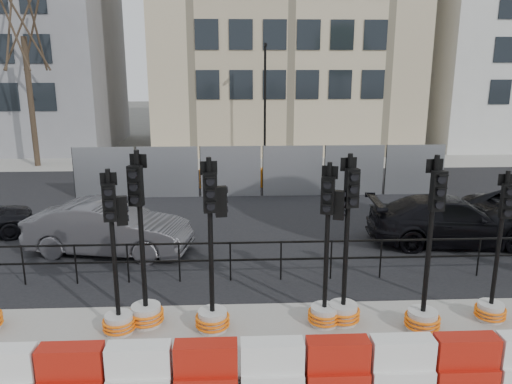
{
  "coord_description": "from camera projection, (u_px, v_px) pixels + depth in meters",
  "views": [
    {
      "loc": [
        -1.11,
        -9.8,
        5.05
      ],
      "look_at": [
        -0.51,
        3.0,
        1.74
      ],
      "focal_mm": 35.0,
      "sensor_mm": 36.0,
      "label": 1
    }
  ],
  "objects": [
    {
      "name": "ground",
      "position": [
        286.0,
        304.0,
        10.79
      ],
      "size": [
        120.0,
        120.0,
        0.0
      ],
      "primitive_type": "plane",
      "color": "#51514C",
      "rests_on": "ground"
    },
    {
      "name": "road",
      "position": [
        265.0,
        211.0,
        17.56
      ],
      "size": [
        40.0,
        14.0,
        0.03
      ],
      "primitive_type": "cube",
      "color": "black",
      "rests_on": "ground"
    },
    {
      "name": "sidewalk_far",
      "position": [
        254.0,
        162.0,
        26.26
      ],
      "size": [
        40.0,
        4.0,
        0.02
      ],
      "primitive_type": "cube",
      "color": "gray",
      "rests_on": "ground"
    },
    {
      "name": "building_grey",
      "position": [
        15.0,
        29.0,
        29.66
      ],
      "size": [
        11.0,
        9.06,
        14.0
      ],
      "color": "gray",
      "rests_on": "ground"
    },
    {
      "name": "kerb_railing",
      "position": [
        281.0,
        254.0,
        11.78
      ],
      "size": [
        18.0,
        0.04,
        1.0
      ],
      "color": "black",
      "rests_on": "ground"
    },
    {
      "name": "heras_fencing",
      "position": [
        260.0,
        175.0,
        20.1
      ],
      "size": [
        14.33,
        1.72,
        2.0
      ],
      "color": "gray",
      "rests_on": "ground"
    },
    {
      "name": "lamp_post_far",
      "position": [
        265.0,
        102.0,
        24.5
      ],
      "size": [
        0.12,
        0.56,
        6.0
      ],
      "color": "black",
      "rests_on": "ground"
    },
    {
      "name": "tree_bare_far",
      "position": [
        23.0,
        28.0,
        23.61
      ],
      "size": [
        2.0,
        2.0,
        9.0
      ],
      "color": "#473828",
      "rests_on": "ground"
    },
    {
      "name": "barrier_row",
      "position": [
        305.0,
        365.0,
        7.99
      ],
      "size": [
        16.75,
        0.5,
        0.8
      ],
      "color": "red",
      "rests_on": "ground"
    },
    {
      "name": "traffic_signal_b",
      "position": [
        118.0,
        297.0,
        9.43
      ],
      "size": [
        0.64,
        0.64,
        3.24
      ],
      "rotation": [
        0.0,
        0.0,
        0.17
      ],
      "color": "silver",
      "rests_on": "ground"
    },
    {
      "name": "traffic_signal_c",
      "position": [
        145.0,
        292.0,
        9.73
      ],
      "size": [
        0.7,
        0.7,
        3.53
      ],
      "rotation": [
        0.0,
        0.0,
        -0.21
      ],
      "color": "silver",
      "rests_on": "ground"
    },
    {
      "name": "traffic_signal_d",
      "position": [
        213.0,
        292.0,
        9.53
      ],
      "size": [
        0.68,
        0.68,
        3.43
      ],
      "rotation": [
        0.0,
        0.0,
        0.13
      ],
      "color": "silver",
      "rests_on": "ground"
    },
    {
      "name": "traffic_signal_e",
      "position": [
        344.0,
        291.0,
        9.81
      ],
      "size": [
        0.68,
        0.68,
        3.45
      ],
      "rotation": [
        0.0,
        0.0,
        0.2
      ],
      "color": "silver",
      "rests_on": "ground"
    },
    {
      "name": "traffic_signal_f",
      "position": [
        326.0,
        289.0,
        9.72
      ],
      "size": [
        0.65,
        0.65,
        3.3
      ],
      "rotation": [
        0.0,
        0.0,
        -0.33
      ],
      "color": "silver",
      "rests_on": "ground"
    },
    {
      "name": "traffic_signal_g",
      "position": [
        425.0,
        297.0,
        9.54
      ],
      "size": [
        0.68,
        0.68,
        3.47
      ],
      "rotation": [
        0.0,
        0.0,
        0.13
      ],
      "color": "silver",
      "rests_on": "ground"
    },
    {
      "name": "traffic_signal_h",
      "position": [
        493.0,
        291.0,
        9.94
      ],
      "size": [
        0.61,
        0.61,
        3.1
      ],
      "rotation": [
        0.0,
        0.0,
        -0.09
      ],
      "color": "silver",
      "rests_on": "ground"
    },
    {
      "name": "car_b",
      "position": [
        109.0,
        228.0,
        13.51
      ],
      "size": [
        3.11,
        4.93,
        1.44
      ],
      "primitive_type": "imported",
      "rotation": [
        0.0,
        0.0,
        1.39
      ],
      "color": "#434347",
      "rests_on": "ground"
    },
    {
      "name": "car_c",
      "position": [
        452.0,
        221.0,
        14.23
      ],
      "size": [
        2.53,
        4.99,
        1.38
      ],
      "primitive_type": "imported",
      "rotation": [
        0.0,
        0.0,
        1.51
      ],
      "color": "black",
      "rests_on": "ground"
    }
  ]
}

